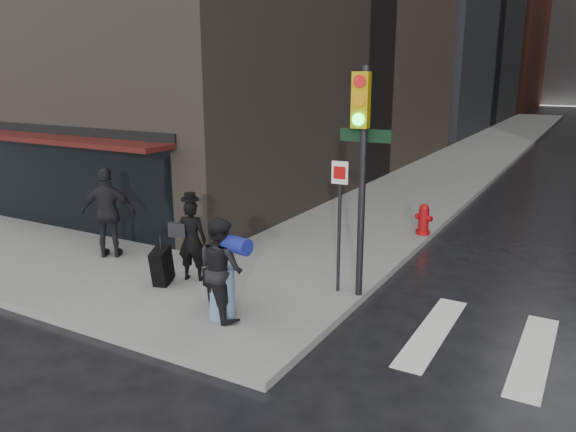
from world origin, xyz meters
name	(u,v)px	position (x,y,z in m)	size (l,w,h in m)	color
ground	(230,311)	(0.00, 0.00, 0.00)	(140.00, 140.00, 0.00)	black
sidewalk_left	(494,144)	(0.00, 27.00, 0.07)	(4.00, 50.00, 0.15)	slate
storefront	(53,167)	(-7.00, 1.90, 1.83)	(8.40, 1.11, 2.83)	black
man_overcoat	(186,244)	(-1.44, 0.54, 0.92)	(0.94, 1.16, 1.85)	black
man_jeans	(221,268)	(0.22, -0.53, 1.05)	(1.24, 1.01, 1.79)	black
man_greycoat	(108,213)	(-3.95, 0.89, 1.18)	(1.30, 1.06, 2.07)	black
traffic_light	(360,153)	(1.87, 1.47, 2.90)	(1.06, 0.50, 4.26)	black
fire_hydrant	(424,221)	(1.80, 6.20, 0.52)	(0.47, 0.36, 0.82)	#9A090E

